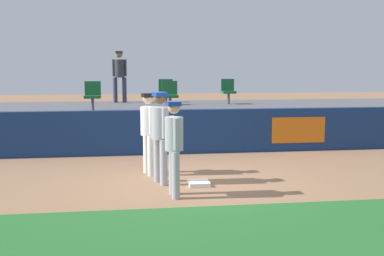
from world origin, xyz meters
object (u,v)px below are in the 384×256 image
(first_base, at_px, (199,183))
(spectator_hooded, at_px, (120,73))
(seat_back_right, at_px, (228,90))
(player_fielder_home, at_px, (148,128))
(seat_back_center, at_px, (166,90))
(seat_front_center, at_px, (170,94))
(player_runner_visitor, at_px, (160,131))
(seat_front_left, at_px, (93,94))
(player_coach_visitor, at_px, (174,142))

(first_base, bearing_deg, spectator_hooded, 102.03)
(seat_back_right, bearing_deg, player_fielder_home, -117.99)
(spectator_hooded, bearing_deg, seat_back_center, 145.72)
(first_base, height_order, seat_front_center, seat_front_center)
(player_runner_visitor, bearing_deg, seat_front_left, -178.87)
(player_coach_visitor, bearing_deg, seat_back_center, 172.43)
(player_runner_visitor, xyz_separation_m, seat_front_left, (-1.63, 4.53, 0.46))
(first_base, bearing_deg, player_coach_visitor, -128.46)
(player_fielder_home, relative_size, spectator_hooded, 0.98)
(seat_front_left, bearing_deg, first_base, -63.87)
(first_base, relative_size, seat_front_left, 0.48)
(seat_front_center, bearing_deg, player_runner_visitor, -97.48)
(player_coach_visitor, bearing_deg, first_base, 137.44)
(seat_back_center, height_order, spectator_hooded, spectator_hooded)
(player_runner_visitor, height_order, seat_front_center, seat_front_center)
(first_base, height_order, player_coach_visitor, player_coach_visitor)
(first_base, xyz_separation_m, player_fielder_home, (-0.92, 1.10, 0.97))
(first_base, bearing_deg, player_runner_visitor, 159.44)
(player_fielder_home, distance_m, seat_front_center, 3.82)
(spectator_hooded, bearing_deg, player_coach_visitor, 98.30)
(seat_back_center, bearing_deg, player_fielder_home, -98.46)
(player_fielder_home, bearing_deg, player_coach_visitor, -2.94)
(player_fielder_home, height_order, player_runner_visitor, player_runner_visitor)
(first_base, distance_m, spectator_hooded, 8.12)
(player_fielder_home, bearing_deg, seat_back_right, 137.28)
(player_fielder_home, relative_size, player_coach_visitor, 1.02)
(seat_front_center, bearing_deg, seat_front_left, 180.00)
(first_base, xyz_separation_m, player_coach_visitor, (-0.55, -0.69, 0.95))
(first_base, relative_size, player_coach_visitor, 0.23)
(seat_front_left, bearing_deg, seat_back_center, 38.64)
(first_base, height_order, player_fielder_home, player_fielder_home)
(player_coach_visitor, height_order, seat_back_right, seat_back_right)
(spectator_hooded, bearing_deg, player_runner_visitor, 97.89)
(seat_back_center, bearing_deg, spectator_hooded, 144.81)
(seat_back_center, bearing_deg, seat_back_right, -0.01)
(player_coach_visitor, relative_size, seat_back_right, 2.03)
(player_fielder_home, height_order, seat_back_center, seat_back_center)
(player_coach_visitor, bearing_deg, seat_front_center, 171.60)
(player_runner_visitor, bearing_deg, seat_back_right, 138.05)
(player_fielder_home, bearing_deg, spectator_hooded, 171.45)
(player_coach_visitor, height_order, seat_back_center, seat_back_center)
(seat_back_right, relative_size, seat_front_left, 1.00)
(seat_back_right, relative_size, seat_back_center, 1.00)
(seat_back_right, relative_size, spectator_hooded, 0.47)
(player_fielder_home, relative_size, player_runner_visitor, 0.96)
(seat_back_center, bearing_deg, seat_front_center, -90.95)
(player_runner_visitor, distance_m, seat_front_center, 4.59)
(player_fielder_home, bearing_deg, seat_front_left, -173.58)
(seat_front_center, distance_m, seat_back_center, 1.80)
(player_coach_visitor, relative_size, seat_front_center, 2.03)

